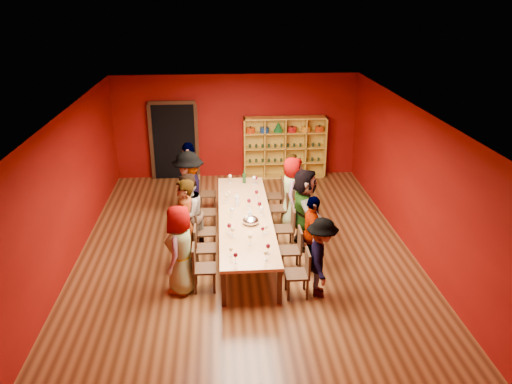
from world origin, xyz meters
TOP-DOWN VIEW (x-y plane):
  - room_shell at (0.00, 0.00)m, footprint 7.10×9.10m
  - tasting_table at (0.00, 0.00)m, footprint 1.10×4.50m
  - doorway at (-1.80, 4.43)m, footprint 1.40×0.17m
  - shelving_unit at (1.40, 4.32)m, footprint 2.40×0.40m
  - chair_person_left_0 at (-0.91, -1.60)m, footprint 0.42×0.42m
  - person_left_0 at (-1.25, -1.60)m, footprint 0.63×0.91m
  - chair_person_left_1 at (-0.91, -0.84)m, footprint 0.42×0.42m
  - person_left_1 at (-1.21, -0.84)m, footprint 0.50×0.69m
  - chair_person_left_2 at (-0.91, -0.10)m, footprint 0.42×0.42m
  - person_left_2 at (-1.19, -0.10)m, footprint 0.77×0.95m
  - chair_person_left_3 at (-0.91, 0.89)m, footprint 0.42×0.42m
  - person_left_3 at (-1.20, 0.89)m, footprint 0.57×1.25m
  - chair_person_left_4 at (-0.91, 2.00)m, footprint 0.42×0.42m
  - person_left_4 at (-1.25, 2.00)m, footprint 0.50×1.06m
  - chair_person_right_0 at (0.91, -1.93)m, footprint 0.42×0.42m
  - person_right_0 at (1.26, -1.93)m, footprint 0.56×1.03m
  - chair_person_right_1 at (0.91, -1.04)m, footprint 0.42×0.42m
  - person_right_1 at (1.25, -1.04)m, footprint 0.46×0.93m
  - chair_person_right_2 at (0.91, -0.09)m, footprint 0.42×0.42m
  - person_right_2 at (1.25, -0.09)m, footprint 0.50×1.66m
  - chair_person_right_3 at (0.91, 0.99)m, footprint 0.42×0.42m
  - person_right_3 at (1.15, 0.99)m, footprint 0.63×0.90m
  - chair_person_right_4 at (0.91, 1.74)m, footprint 0.42×0.42m
  - person_right_4 at (1.27, 1.74)m, footprint 0.51×0.63m
  - wine_glass_0 at (-0.35, -0.84)m, footprint 0.09×0.09m
  - wine_glass_1 at (0.31, 0.87)m, footprint 0.08×0.08m
  - wine_glass_2 at (-0.34, -1.74)m, footprint 0.07×0.07m
  - wine_glass_3 at (-0.37, 0.72)m, footprint 0.08×0.08m
  - wine_glass_4 at (0.01, -0.51)m, footprint 0.09×0.09m
  - wine_glass_5 at (0.11, 0.36)m, footprint 0.09×0.09m
  - wine_glass_6 at (-0.29, -1.00)m, footprint 0.09×0.09m
  - wine_glass_7 at (0.29, -0.97)m, footprint 0.07×0.07m
  - wine_glass_8 at (0.32, 1.78)m, footprint 0.09×0.09m
  - wine_glass_9 at (0.36, -0.04)m, footprint 0.08×0.08m
  - wine_glass_10 at (0.37, 1.79)m, footprint 0.08×0.08m
  - wine_glass_11 at (-0.32, 0.89)m, footprint 0.08×0.08m
  - wine_glass_12 at (-0.27, -1.98)m, footprint 0.08×0.08m
  - wine_glass_13 at (0.32, 0.17)m, footprint 0.09×0.09m
  - wine_glass_14 at (0.33, -1.71)m, footprint 0.08×0.08m
  - wine_glass_15 at (-0.26, 1.91)m, footprint 0.09×0.09m
  - wine_glass_16 at (0.27, -1.92)m, footprint 0.07×0.07m
  - wine_glass_17 at (-0.27, -0.05)m, footprint 0.08×0.08m
  - wine_glass_18 at (0.03, -1.32)m, footprint 0.09×0.09m
  - wine_glass_19 at (0.36, -0.90)m, footprint 0.07×0.07m
  - spittoon_bowl at (0.10, -0.45)m, footprint 0.34×0.34m
  - carafe_a at (-0.14, 0.51)m, footprint 0.12×0.12m
  - carafe_b at (0.09, -0.27)m, footprint 0.10×0.10m
  - wine_bottle at (0.09, 1.88)m, footprint 0.10×0.10m

SIDE VIEW (x-z plane):
  - chair_person_left_0 at x=-0.91m, z-range 0.05..0.94m
  - chair_person_left_1 at x=-0.91m, z-range 0.05..0.94m
  - chair_person_left_2 at x=-0.91m, z-range 0.05..0.94m
  - chair_person_left_3 at x=-0.91m, z-range 0.05..0.94m
  - chair_person_left_4 at x=-0.91m, z-range 0.05..0.94m
  - chair_person_right_0 at x=0.91m, z-range 0.05..0.94m
  - chair_person_right_1 at x=0.91m, z-range 0.05..0.94m
  - chair_person_right_2 at x=0.91m, z-range 0.05..0.94m
  - chair_person_right_3 at x=0.91m, z-range 0.05..0.94m
  - chair_person_right_4 at x=0.91m, z-range 0.05..0.94m
  - tasting_table at x=0.00m, z-range 0.32..1.07m
  - person_right_0 at x=1.26m, z-range 0.00..1.51m
  - person_right_4 at x=1.27m, z-range 0.00..1.53m
  - person_right_1 at x=1.25m, z-range 0.00..1.56m
  - spittoon_bowl at x=0.10m, z-range 0.74..0.92m
  - person_right_3 at x=1.15m, z-range 0.00..1.67m
  - person_left_0 at x=-1.25m, z-range 0.00..1.68m
  - carafe_b at x=0.09m, z-range 0.74..0.97m
  - person_left_2 at x=-1.19m, z-range 0.00..1.72m
  - carafe_a at x=-0.14m, z-range 0.74..1.00m
  - wine_bottle at x=0.09m, z-range 0.71..1.05m
  - wine_glass_2 at x=-0.34m, z-range 0.79..0.97m
  - wine_glass_7 at x=0.29m, z-range 0.79..0.97m
  - wine_glass_16 at x=0.27m, z-range 0.79..0.97m
  - wine_glass_19 at x=0.36m, z-range 0.79..0.97m
  - person_right_2 at x=1.25m, z-range 0.00..1.78m
  - wine_glass_11 at x=-0.32m, z-range 0.79..0.99m
  - wine_glass_9 at x=0.36m, z-range 0.79..0.99m
  - wine_glass_17 at x=-0.27m, z-range 0.79..0.99m
  - person_left_4 at x=-1.25m, z-range 0.00..1.79m
  - wine_glass_12 at x=-0.27m, z-range 0.79..0.99m
  - wine_glass_10 at x=0.37m, z-range 0.80..1.00m
  - wine_glass_14 at x=0.33m, z-range 0.80..1.00m
  - wine_glass_1 at x=0.31m, z-range 0.80..1.01m
  - wine_glass_3 at x=-0.37m, z-range 0.80..1.01m
  - wine_glass_18 at x=0.03m, z-range 0.80..1.01m
  - wine_glass_8 at x=0.32m, z-range 0.80..1.01m
  - wine_glass_0 at x=-0.35m, z-range 0.80..1.02m
  - wine_glass_5 at x=0.11m, z-range 0.80..1.02m
  - wine_glass_4 at x=0.01m, z-range 0.80..1.02m
  - wine_glass_15 at x=-0.26m, z-range 0.80..1.02m
  - wine_glass_6 at x=-0.29m, z-range 0.80..1.02m
  - wine_glass_13 at x=0.32m, z-range 0.80..1.02m
  - person_left_3 at x=-1.20m, z-range 0.00..1.89m
  - person_left_1 at x=-1.21m, z-range 0.00..1.89m
  - shelving_unit at x=1.40m, z-range 0.08..1.88m
  - doorway at x=-1.80m, z-range -0.03..2.27m
  - room_shell at x=0.00m, z-range -0.02..3.02m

